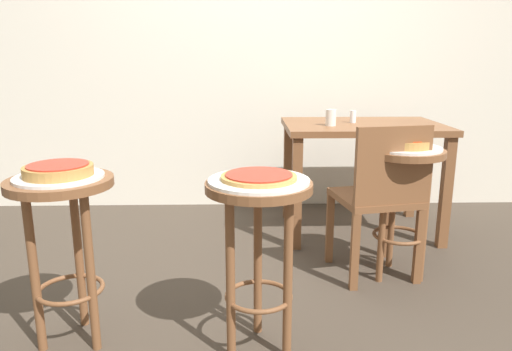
{
  "coord_description": "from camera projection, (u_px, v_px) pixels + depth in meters",
  "views": [
    {
      "loc": [
        -0.12,
        -2.19,
        1.17
      ],
      "look_at": [
        -0.06,
        -0.02,
        0.64
      ],
      "focal_mm": 33.73,
      "sensor_mm": 36.0,
      "label": 1
    }
  ],
  "objects": [
    {
      "name": "stool_leftside",
      "position": [
        402.0,
        182.0,
        2.53
      ],
      "size": [
        0.41,
        0.41,
        0.71
      ],
      "color": "brown",
      "rests_on": "ground_plane"
    },
    {
      "name": "pizza_leftside",
      "position": [
        405.0,
        142.0,
        2.48
      ],
      "size": [
        0.27,
        0.27,
        0.05
      ],
      "color": "#B78442",
      "rests_on": "serving_plate_leftside"
    },
    {
      "name": "serving_plate_leftside",
      "position": [
        405.0,
        148.0,
        2.49
      ],
      "size": [
        0.37,
        0.37,
        0.01
      ],
      "primitive_type": "cylinder",
      "color": "silver",
      "rests_on": "stool_leftside"
    },
    {
      "name": "cup_near_edge",
      "position": [
        331.0,
        118.0,
        3.05
      ],
      "size": [
        0.07,
        0.07,
        0.1
      ],
      "primitive_type": "cylinder",
      "color": "silver",
      "rests_on": "dining_table"
    },
    {
      "name": "ground_plane",
      "position": [
        268.0,
        299.0,
        2.4
      ],
      "size": [
        6.0,
        6.0,
        0.0
      ],
      "primitive_type": "plane",
      "color": "#42382D"
    },
    {
      "name": "serving_plate_middle",
      "position": [
        59.0,
        177.0,
        1.88
      ],
      "size": [
        0.34,
        0.34,
        0.01
      ],
      "primitive_type": "cylinder",
      "color": "silver",
      "rests_on": "stool_middle"
    },
    {
      "name": "condiment_shaker",
      "position": [
        353.0,
        117.0,
        3.19
      ],
      "size": [
        0.04,
        0.04,
        0.08
      ],
      "primitive_type": "cylinder",
      "color": "white",
      "rests_on": "dining_table"
    },
    {
      "name": "back_wall",
      "position": [
        259.0,
        13.0,
        3.65
      ],
      "size": [
        6.0,
        0.1,
        3.0
      ],
      "primitive_type": "cube",
      "color": "silver",
      "rests_on": "ground_plane"
    },
    {
      "name": "stool_middle",
      "position": [
        64.0,
        222.0,
        1.93
      ],
      "size": [
        0.41,
        0.41,
        0.71
      ],
      "color": "brown",
      "rests_on": "ground_plane"
    },
    {
      "name": "pizza_middle",
      "position": [
        58.0,
        170.0,
        1.88
      ],
      "size": [
        0.26,
        0.26,
        0.05
      ],
      "color": "#B78442",
      "rests_on": "serving_plate_middle"
    },
    {
      "name": "serving_plate_foreground",
      "position": [
        259.0,
        181.0,
        1.83
      ],
      "size": [
        0.39,
        0.39,
        0.01
      ],
      "primitive_type": "cylinder",
      "color": "white",
      "rests_on": "stool_foreground"
    },
    {
      "name": "stool_foreground",
      "position": [
        259.0,
        227.0,
        1.87
      ],
      "size": [
        0.41,
        0.41,
        0.71
      ],
      "color": "brown",
      "rests_on": "ground_plane"
    },
    {
      "name": "pizza_foreground",
      "position": [
        259.0,
        177.0,
        1.82
      ],
      "size": [
        0.29,
        0.29,
        0.02
      ],
      "color": "tan",
      "rests_on": "serving_plate_foreground"
    },
    {
      "name": "wooden_chair",
      "position": [
        380.0,
        195.0,
        2.54
      ],
      "size": [
        0.47,
        0.47,
        0.85
      ],
      "color": "brown",
      "rests_on": "ground_plane"
    },
    {
      "name": "dining_table",
      "position": [
        362.0,
        141.0,
        3.2
      ],
      "size": [
        1.03,
        0.72,
        0.75
      ],
      "color": "brown",
      "rests_on": "ground_plane"
    }
  ]
}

